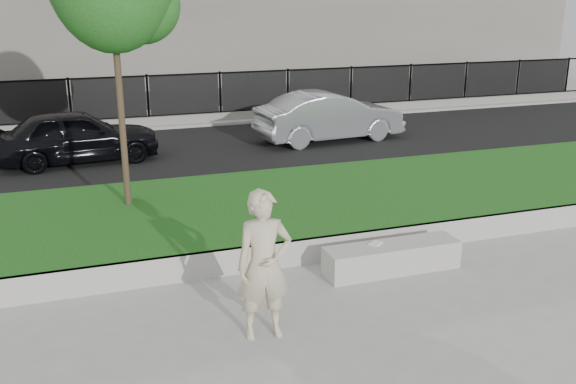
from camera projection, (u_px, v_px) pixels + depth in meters
name	position (u px, v px, depth m)	size (l,w,h in m)	color
ground	(312.00, 296.00, 8.66)	(90.00, 90.00, 0.00)	gray
grass_bank	(251.00, 213.00, 11.31)	(34.00, 4.00, 0.40)	#0E340D
grass_kerb	(287.00, 254.00, 9.54)	(34.00, 0.08, 0.40)	#A4A199
street	(192.00, 152.00, 16.32)	(34.00, 7.00, 0.04)	black
far_pavement	(165.00, 119.00, 20.37)	(34.00, 3.00, 0.12)	gray
iron_fence	(169.00, 109.00, 19.32)	(32.00, 0.30, 1.50)	slate
stone_bench	(392.00, 257.00, 9.40)	(2.03, 0.51, 0.42)	#A4A199
man	(264.00, 265.00, 7.42)	(0.66, 0.43, 1.81)	beige
book	(376.00, 243.00, 9.34)	(0.19, 0.14, 0.02)	silver
car_dark	(77.00, 136.00, 15.12)	(1.52, 3.77, 1.29)	black
car_silver	(330.00, 116.00, 17.38)	(1.41, 4.03, 1.33)	#97989F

